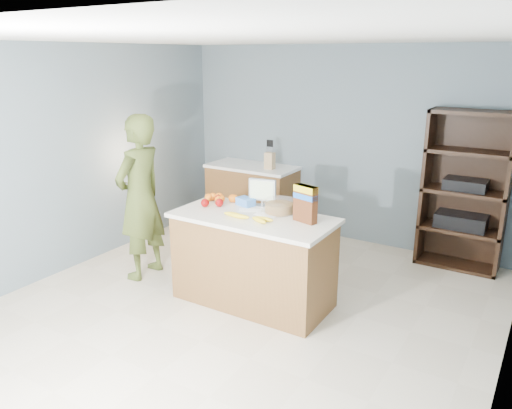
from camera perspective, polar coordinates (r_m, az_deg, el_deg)
The scene contains 15 objects.
floor at distance 4.87m, azimuth -2.21°, elevation -12.37°, with size 4.50×5.00×0.02m, color beige.
walls at distance 4.31m, azimuth -2.46°, elevation 7.16°, with size 4.52×5.02×2.51m.
counter_peninsula at distance 4.91m, azimuth -0.31°, elevation -6.69°, with size 1.56×0.76×0.90m.
back_cabinet at distance 7.02m, azimuth -0.41°, elevation 0.91°, with size 1.24×0.62×0.90m.
shelving_unit at distance 6.12m, azimuth 22.78°, elevation 1.18°, with size 0.90×0.40×1.80m.
person at distance 5.49m, azimuth -13.10°, elevation 0.75°, with size 0.65×0.43×1.79m, color #435020.
knife_block at distance 6.68m, azimuth 1.58°, elevation 5.09°, with size 0.12×0.10×0.31m.
envelopes at distance 4.83m, azimuth 0.21°, elevation -0.92°, with size 0.44×0.20×0.00m.
bananas at distance 4.63m, azimuth -0.85°, elevation -1.48°, with size 0.52×0.13×0.04m.
apples at distance 5.07m, azimuth -4.79°, elevation 0.34°, with size 0.20×0.27×0.08m.
oranges at distance 5.20m, azimuth -4.03°, elevation 0.75°, with size 0.33×0.20×0.08m.
blue_carton at distance 5.06m, azimuth -1.20°, elevation 0.33°, with size 0.18×0.12×0.08m, color blue.
salad_bowl at distance 4.83m, azimuth 2.66°, elevation -0.26°, with size 0.30×0.30×0.13m.
tv at distance 5.00m, azimuth 0.73°, elevation 1.55°, with size 0.28×0.12×0.28m.
cereal_box at distance 4.53m, azimuth 5.67°, elevation 0.40°, with size 0.24×0.14×0.34m.
Camera 1 is at (2.39, -3.52, 2.37)m, focal length 35.00 mm.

